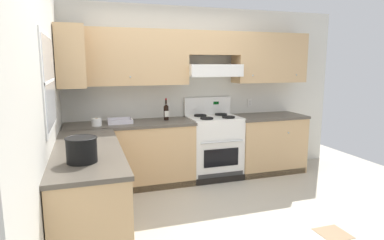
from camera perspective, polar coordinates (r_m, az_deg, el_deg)
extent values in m
plane|color=#B2AA99|center=(3.87, 2.58, -16.52)|extent=(7.04, 7.04, 0.00)
cube|color=olive|center=(3.83, 23.28, -17.62)|extent=(0.30, 0.30, 0.01)
cube|color=silver|center=(5.17, 1.13, 4.89)|extent=(4.68, 0.12, 2.55)
cube|color=tan|center=(4.66, -11.06, 10.64)|extent=(1.66, 0.34, 0.76)
cube|color=tan|center=(5.41, 13.33, 10.42)|extent=(1.17, 0.34, 0.76)
cube|color=tan|center=(4.98, 3.43, 13.15)|extent=(0.80, 0.34, 0.34)
cube|color=white|center=(4.93, 3.55, 8.65)|extent=(0.80, 0.46, 0.17)
cube|color=white|center=(4.73, 4.53, 7.68)|extent=(0.80, 0.03, 0.04)
sphere|color=silver|center=(4.49, -10.66, 7.37)|extent=(0.02, 0.02, 0.02)
sphere|color=silver|center=(5.06, 10.53, 7.63)|extent=(0.02, 0.02, 0.02)
sphere|color=silver|center=(5.47, 17.69, 7.48)|extent=(0.02, 0.02, 0.02)
cube|color=silver|center=(4.98, -4.28, 2.42)|extent=(0.08, 0.01, 0.12)
cube|color=silver|center=(4.97, -4.27, 2.66)|extent=(0.03, 0.00, 0.03)
cube|color=silver|center=(4.97, -4.26, 2.16)|extent=(0.03, 0.00, 0.03)
cube|color=silver|center=(5.47, 10.00, 2.96)|extent=(0.08, 0.01, 0.12)
cube|color=silver|center=(5.47, 10.03, 3.19)|extent=(0.03, 0.00, 0.03)
cube|color=silver|center=(5.47, 10.01, 2.73)|extent=(0.03, 0.00, 0.03)
cube|color=silver|center=(3.40, -24.43, 1.45)|extent=(0.12, 4.00, 2.55)
cube|color=white|center=(3.36, -23.83, 6.13)|extent=(0.04, 1.00, 0.92)
cube|color=white|center=(3.36, -23.49, 6.15)|extent=(0.01, 0.90, 0.82)
cube|color=white|center=(3.36, -23.44, 6.16)|extent=(0.01, 0.90, 0.02)
cube|color=tan|center=(4.45, -20.28, 10.27)|extent=(0.34, 0.64, 0.76)
cube|color=tan|center=(4.70, -10.52, -6.17)|extent=(1.73, 0.61, 0.87)
cube|color=#51493F|center=(4.60, -10.70, -0.72)|extent=(1.75, 0.63, 0.04)
cube|color=tan|center=(5.42, 12.98, -4.14)|extent=(1.08, 0.61, 0.87)
cube|color=#51493F|center=(5.33, 13.17, 0.62)|extent=(1.11, 0.63, 0.04)
cube|color=black|center=(4.78, 1.38, -10.70)|extent=(3.54, 0.06, 0.09)
sphere|color=silver|center=(4.31, -14.62, -4.46)|extent=(0.03, 0.03, 0.03)
sphere|color=silver|center=(5.19, 16.43, -2.13)|extent=(0.03, 0.03, 0.03)
cube|color=tan|center=(3.48, -17.34, -12.23)|extent=(0.61, 1.89, 0.87)
cube|color=#51493F|center=(3.34, -17.74, -4.97)|extent=(0.63, 1.91, 0.04)
cube|color=black|center=(3.66, -12.49, -17.66)|extent=(0.06, 1.85, 0.09)
cube|color=white|center=(5.01, 3.79, -4.82)|extent=(0.76, 0.58, 0.91)
cube|color=black|center=(4.77, 5.11, -6.53)|extent=(0.53, 0.01, 0.26)
cylinder|color=silver|center=(4.69, 5.27, -3.78)|extent=(0.65, 0.02, 0.02)
cube|color=#333333|center=(4.86, 5.05, -9.76)|extent=(0.70, 0.01, 0.11)
cube|color=white|center=(4.91, 3.85, 0.43)|extent=(0.76, 0.58, 0.02)
cube|color=white|center=(5.14, 2.74, 2.39)|extent=(0.76, 0.04, 0.29)
cube|color=#053F0C|center=(5.17, 4.20, 2.97)|extent=(0.09, 0.01, 0.04)
cylinder|color=black|center=(4.72, 2.58, 0.29)|extent=(0.19, 0.19, 0.02)
cylinder|color=black|center=(4.72, 2.58, 0.22)|extent=(0.07, 0.07, 0.01)
cylinder|color=black|center=(4.85, 6.34, 0.49)|extent=(0.19, 0.19, 0.02)
cylinder|color=black|center=(4.85, 6.34, 0.42)|extent=(0.07, 0.07, 0.01)
cylinder|color=black|center=(4.98, 1.44, 0.79)|extent=(0.19, 0.19, 0.02)
cylinder|color=black|center=(4.98, 1.44, 0.73)|extent=(0.07, 0.07, 0.01)
cylinder|color=black|center=(5.10, 5.04, 0.98)|extent=(0.19, 0.19, 0.02)
cylinder|color=black|center=(5.10, 5.04, 0.91)|extent=(0.07, 0.07, 0.01)
cylinder|color=white|center=(5.06, 0.60, 1.99)|extent=(0.04, 0.02, 0.04)
cylinder|color=white|center=(5.11, 2.10, 2.06)|extent=(0.04, 0.02, 0.04)
cylinder|color=white|center=(5.16, 3.56, 2.12)|extent=(0.04, 0.02, 0.04)
cylinder|color=white|center=(5.21, 5.00, 2.18)|extent=(0.04, 0.02, 0.04)
cylinder|color=black|center=(4.74, -4.51, 1.17)|extent=(0.07, 0.07, 0.20)
cone|color=black|center=(4.73, -4.53, 2.56)|extent=(0.07, 0.07, 0.04)
cylinder|color=black|center=(4.72, -4.54, 3.27)|extent=(0.03, 0.03, 0.08)
cylinder|color=maroon|center=(4.72, -4.54, 3.63)|extent=(0.03, 0.03, 0.02)
cube|color=silver|center=(4.71, -4.40, 1.06)|extent=(0.06, 0.00, 0.09)
cube|color=silver|center=(4.61, -12.42, -0.40)|extent=(0.26, 0.22, 0.02)
cube|color=silver|center=(4.48, -12.26, -0.42)|extent=(0.33, 0.01, 0.06)
cube|color=silver|center=(4.74, -12.60, 0.12)|extent=(0.33, 0.01, 0.06)
cube|color=silver|center=(4.60, -14.39, -0.25)|extent=(0.01, 0.25, 0.06)
cube|color=silver|center=(4.63, -10.49, -0.04)|extent=(0.01, 0.25, 0.06)
cylinder|color=black|center=(2.86, -18.61, -4.96)|extent=(0.25, 0.25, 0.21)
torus|color=black|center=(2.83, -18.72, -2.99)|extent=(0.26, 0.26, 0.01)
cylinder|color=white|center=(4.46, -16.25, -0.35)|extent=(0.13, 0.13, 0.10)
cylinder|color=#9E7A51|center=(4.46, -16.28, 0.26)|extent=(0.04, 0.04, 0.01)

